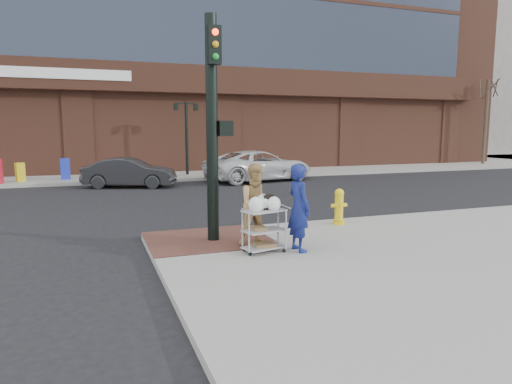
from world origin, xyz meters
name	(u,v)px	position (x,y,z in m)	size (l,w,h in m)	color
ground	(245,253)	(0.00, 0.00, 0.00)	(220.00, 220.00, 0.00)	black
sidewalk_far	(262,156)	(12.50, 32.00, 0.07)	(65.00, 36.00, 0.15)	#999591
brick_curb_ramp	(208,239)	(-0.60, 0.90, 0.16)	(2.80, 2.40, 0.01)	#532A27
filler_block	(448,78)	(40.00, 38.00, 9.00)	(14.00, 20.00, 18.00)	slate
bare_tree_a	(489,78)	(24.00, 16.50, 6.27)	(1.80, 1.80, 7.20)	#382B21
lamp_post	(187,130)	(2.00, 16.00, 2.62)	(1.32, 0.22, 4.00)	black
traffic_signal_pole	(213,122)	(-0.48, 0.77, 2.83)	(0.61, 0.51, 5.00)	black
woman_blue	(299,208)	(0.94, -0.72, 1.06)	(0.67, 0.44, 1.83)	navy
pedestrian_tan	(257,205)	(0.30, 0.05, 1.04)	(0.87, 0.68, 1.79)	tan
sedan_dark	(130,173)	(-1.40, 12.43, 0.68)	(1.44, 4.13, 1.36)	black
minivan_white	(259,166)	(5.11, 12.88, 0.79)	(2.62, 5.68, 1.58)	silver
utility_cart	(264,226)	(0.23, -0.57, 0.69)	(0.96, 0.68, 1.20)	#9A9A9F
fire_hydrant	(339,206)	(3.11, 1.35, 0.64)	(0.45, 0.32, 0.96)	yellow
newsbox_yellow	(20,172)	(-6.29, 15.33, 0.61)	(0.38, 0.35, 0.91)	gold
newsbox_blue	(65,169)	(-4.28, 15.59, 0.68)	(0.45, 0.40, 1.06)	#1B2CB5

